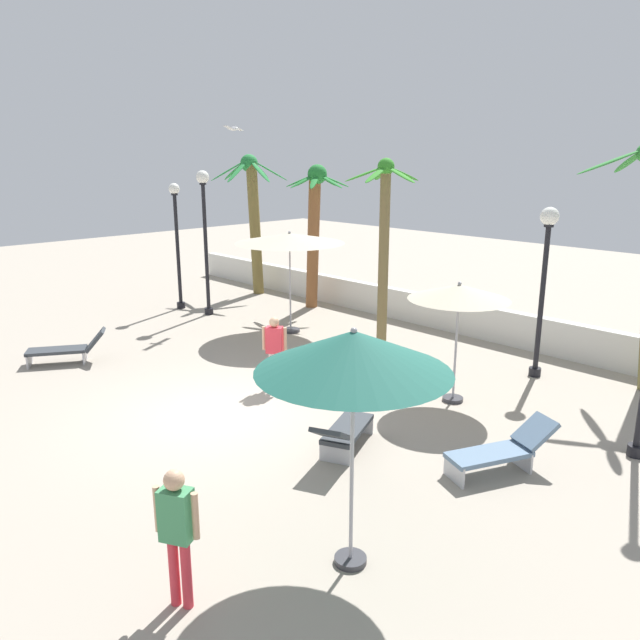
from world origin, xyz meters
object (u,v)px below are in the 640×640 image
at_px(lounge_chair_0, 502,450).
at_px(seagull_0, 233,128).
at_px(patio_umbrella_0, 459,293).
at_px(guest_1, 275,345).
at_px(patio_umbrella_1, 354,353).
at_px(lounge_chair_1, 343,431).
at_px(guest_0, 177,525).
at_px(palm_tree_0, 384,237).
at_px(lamp_post_0, 545,267).
at_px(palm_tree_1, 314,221).
at_px(lamp_post_1, 205,223).
at_px(palm_tree_3, 253,209).
at_px(lounge_chair_2, 67,349).
at_px(patio_umbrella_2, 290,239).
at_px(lamp_post_2, 177,234).

bearing_deg(lounge_chair_0, seagull_0, 163.93).
relative_size(patio_umbrella_0, lounge_chair_0, 1.33).
bearing_deg(guest_1, patio_umbrella_1, -31.13).
bearing_deg(lounge_chair_0, guest_1, -177.55).
bearing_deg(lounge_chair_1, guest_0, -71.74).
bearing_deg(guest_0, palm_tree_0, 117.33).
distance_m(palm_tree_0, lamp_post_0, 3.94).
bearing_deg(palm_tree_1, patio_umbrella_0, -23.93).
height_order(patio_umbrella_1, lounge_chair_0, patio_umbrella_1).
height_order(lamp_post_1, lounge_chair_0, lamp_post_1).
relative_size(palm_tree_3, lamp_post_0, 1.29).
xyz_separation_m(palm_tree_1, guest_1, (4.85, -5.81, -1.97)).
relative_size(patio_umbrella_0, lounge_chair_1, 1.34).
height_order(lounge_chair_1, seagull_0, seagull_0).
relative_size(lamp_post_0, guest_1, 2.41).
height_order(lamp_post_1, lounge_chair_1, lamp_post_1).
bearing_deg(palm_tree_3, palm_tree_0, -14.95).
distance_m(lamp_post_0, guest_0, 10.32).
height_order(palm_tree_3, lounge_chair_2, palm_tree_3).
height_order(palm_tree_1, seagull_0, seagull_0).
bearing_deg(guest_0, patio_umbrella_0, 100.34).
relative_size(patio_umbrella_0, patio_umbrella_2, 0.82).
bearing_deg(seagull_0, patio_umbrella_2, -6.75).
bearing_deg(palm_tree_1, palm_tree_3, 179.52).
distance_m(palm_tree_1, guest_1, 7.82).
distance_m(palm_tree_0, lamp_post_1, 6.65).
distance_m(patio_umbrella_2, lounge_chair_2, 6.60).
xyz_separation_m(lounge_chair_0, guest_1, (-5.50, -0.24, 0.60)).
distance_m(lamp_post_2, lounge_chair_2, 6.34).
distance_m(patio_umbrella_0, palm_tree_3, 11.96).
bearing_deg(lamp_post_2, lounge_chair_2, -59.22).
height_order(lamp_post_0, lamp_post_1, lamp_post_1).
distance_m(patio_umbrella_2, lamp_post_0, 7.06).
height_order(palm_tree_1, lamp_post_1, palm_tree_1).
xyz_separation_m(patio_umbrella_1, lamp_post_2, (-13.37, 5.73, -0.31)).
xyz_separation_m(patio_umbrella_2, palm_tree_3, (-4.99, 2.59, 0.39)).
height_order(patio_umbrella_2, palm_tree_1, palm_tree_1).
height_order(guest_0, seagull_0, seagull_0).
bearing_deg(lounge_chair_1, lamp_post_2, 162.11).
xyz_separation_m(patio_umbrella_2, lounge_chair_0, (8.68, -3.01, -2.35)).
bearing_deg(patio_umbrella_0, lamp_post_2, 178.80).
distance_m(lamp_post_0, seagull_0, 10.47).
bearing_deg(lamp_post_1, lamp_post_2, -171.18).
height_order(patio_umbrella_0, lamp_post_2, lamp_post_2).
bearing_deg(lamp_post_0, palm_tree_0, -161.11).
relative_size(patio_umbrella_2, palm_tree_0, 0.63).
bearing_deg(palm_tree_3, seagull_0, -48.42).
relative_size(lounge_chair_0, seagull_0, 1.81).
bearing_deg(lounge_chair_0, palm_tree_0, 148.20).
height_order(patio_umbrella_2, guest_1, patio_umbrella_2).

